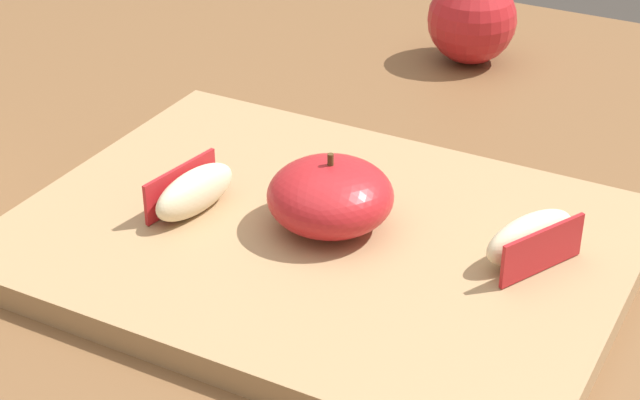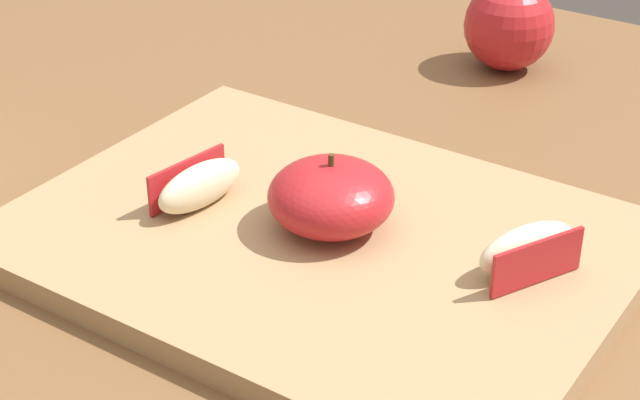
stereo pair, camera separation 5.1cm
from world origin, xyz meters
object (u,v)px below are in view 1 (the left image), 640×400
Objects in this scene: apple_wedge_middle at (193,191)px; apple_half_skin_up at (330,196)px; whole_apple_crimson at (472,19)px; apple_wedge_left at (529,242)px; cutting_board at (320,241)px.

apple_half_skin_up is at bearing 16.43° from apple_wedge_middle.
apple_wedge_left is at bearing -63.62° from whole_apple_crimson.
apple_wedge_left is (0.12, 0.02, 0.02)m from cutting_board.
whole_apple_crimson is (0.05, 0.33, 0.01)m from apple_wedge_middle.
apple_half_skin_up is 1.13× the size of apple_wedge_left.
whole_apple_crimson reaches higher than apple_half_skin_up.
cutting_board is 4.75× the size of apple_half_skin_up.
whole_apple_crimson is (-0.15, 0.29, 0.01)m from apple_wedge_left.
apple_wedge_middle reaches higher than cutting_board.
apple_half_skin_up is 1.13× the size of apple_wedge_middle.
cutting_board is at bearing -116.69° from apple_half_skin_up.
apple_half_skin_up is 0.31m from whole_apple_crimson.
apple_half_skin_up is 0.12m from apple_wedge_left.
cutting_board is 0.03m from apple_half_skin_up.
apple_wedge_middle is at bearing -98.27° from whole_apple_crimson.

